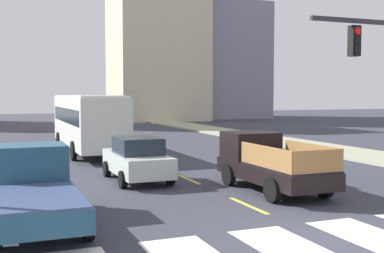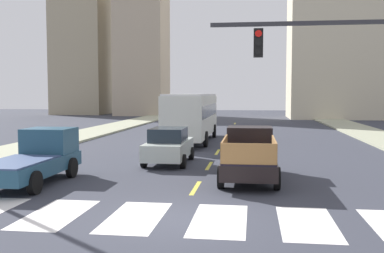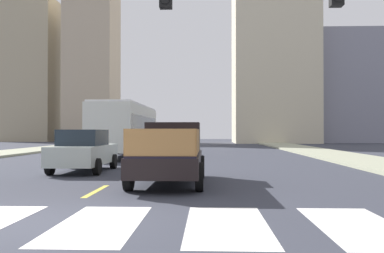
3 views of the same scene
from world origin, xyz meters
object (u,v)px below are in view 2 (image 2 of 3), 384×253
(pickup_dark, at_px, (36,158))
(city_bus, at_px, (192,114))
(sedan_near_right, at_px, (169,146))
(pickup_stakebed, at_px, (249,155))

(pickup_dark, relative_size, city_bus, 0.48)
(city_bus, bearing_deg, pickup_dark, -103.57)
(pickup_dark, relative_size, sedan_near_right, 1.18)
(pickup_stakebed, bearing_deg, pickup_dark, -168.45)
(pickup_stakebed, relative_size, city_bus, 0.48)
(pickup_stakebed, bearing_deg, sedan_near_right, 137.80)
(pickup_dark, bearing_deg, sedan_near_right, 50.55)
(pickup_dark, xyz_separation_m, sedan_near_right, (4.16, 5.16, -0.06))
(city_bus, bearing_deg, pickup_stakebed, -71.83)
(pickup_stakebed, xyz_separation_m, pickup_dark, (-8.01, -1.78, -0.02))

